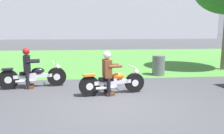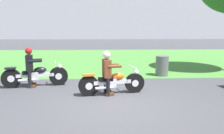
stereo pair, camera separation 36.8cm
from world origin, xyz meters
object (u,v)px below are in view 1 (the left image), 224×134
at_px(rider_follow, 28,65).
at_px(trash_can, 158,65).
at_px(motorcycle_lead, 113,82).
at_px(motorcycle_follow, 33,76).
at_px(rider_lead, 108,69).

distance_m(rider_follow, trash_can, 5.48).
distance_m(motorcycle_lead, motorcycle_follow, 2.93).
xyz_separation_m(motorcycle_lead, trash_can, (2.30, 2.74, 0.05)).
xyz_separation_m(rider_lead, trash_can, (2.46, 2.78, -0.38)).
relative_size(rider_lead, motorcycle_follow, 0.61).
height_order(rider_follow, trash_can, rider_follow).
xyz_separation_m(motorcycle_lead, rider_follow, (-2.90, 1.03, 0.44)).
bearing_deg(rider_lead, trash_can, 36.32).
bearing_deg(trash_can, motorcycle_lead, -129.94).
relative_size(rider_lead, rider_follow, 0.99).
height_order(motorcycle_follow, trash_can, motorcycle_follow).
height_order(motorcycle_lead, rider_follow, rider_follow).
bearing_deg(motorcycle_lead, rider_follow, 148.23).
distance_m(motorcycle_lead, rider_follow, 3.11).
relative_size(motorcycle_lead, motorcycle_follow, 0.94).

